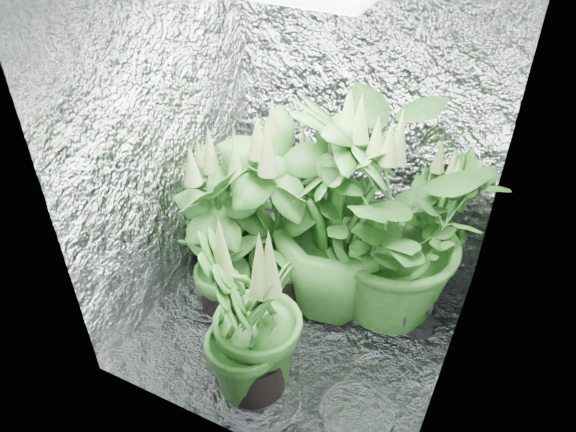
% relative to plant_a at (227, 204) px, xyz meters
% --- Properties ---
extents(ground, '(1.60, 1.60, 0.00)m').
position_rel_plant_a_xyz_m(ground, '(0.64, -0.27, -0.42)').
color(ground, silver).
rests_on(ground, ground).
extents(walls, '(1.62, 1.62, 2.00)m').
position_rel_plant_a_xyz_m(walls, '(0.64, -0.27, 0.58)').
color(walls, silver).
rests_on(walls, ground).
extents(plant_a, '(0.77, 0.77, 0.90)m').
position_rel_plant_a_xyz_m(plant_a, '(0.00, 0.00, 0.00)').
color(plant_a, black).
rests_on(plant_a, ground).
extents(plant_b, '(0.79, 0.79, 1.23)m').
position_rel_plant_a_xyz_m(plant_b, '(0.44, -0.19, 0.15)').
color(plant_b, black).
rests_on(plant_b, ground).
extents(plant_c, '(0.47, 0.47, 0.93)m').
position_rel_plant_a_xyz_m(plant_c, '(1.18, 0.37, 0.00)').
color(plant_c, black).
rests_on(plant_c, ground).
extents(plant_d, '(0.97, 0.97, 1.34)m').
position_rel_plant_a_xyz_m(plant_d, '(0.73, -0.06, 0.21)').
color(plant_d, black).
rests_on(plant_d, ground).
extents(plant_e, '(1.08, 1.08, 1.24)m').
position_rel_plant_a_xyz_m(plant_e, '(1.00, -0.01, 0.18)').
color(plant_e, black).
rests_on(plant_e, ground).
extents(plant_f, '(0.66, 0.66, 1.10)m').
position_rel_plant_a_xyz_m(plant_f, '(0.21, -0.39, 0.09)').
color(plant_f, black).
rests_on(plant_f, ground).
extents(plant_g, '(0.56, 0.56, 1.08)m').
position_rel_plant_a_xyz_m(plant_g, '(0.63, -0.81, 0.07)').
color(plant_g, black).
rests_on(plant_g, ground).
extents(plant_h, '(0.63, 0.63, 0.95)m').
position_rel_plant_a_xyz_m(plant_h, '(0.50, 0.08, 0.01)').
color(plant_h, black).
rests_on(plant_h, ground).
extents(circulation_fan, '(0.15, 0.32, 0.37)m').
position_rel_plant_a_xyz_m(circulation_fan, '(1.23, -0.06, -0.26)').
color(circulation_fan, black).
rests_on(circulation_fan, ground).
extents(plant_label, '(0.05, 0.03, 0.08)m').
position_rel_plant_a_xyz_m(plant_label, '(0.69, -0.84, -0.12)').
color(plant_label, white).
rests_on(plant_label, plant_g).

